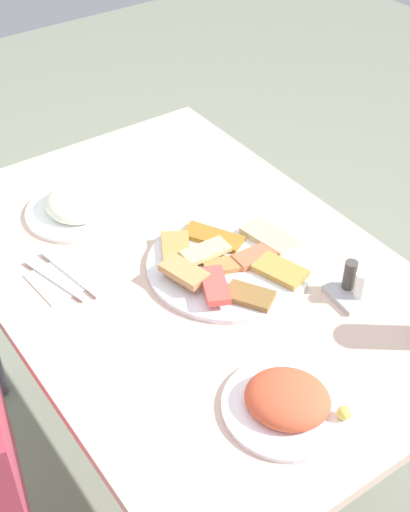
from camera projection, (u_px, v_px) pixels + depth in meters
ground_plane at (193, 462)px, 1.97m from camera, size 6.00×6.00×0.00m
dining_table at (190, 294)px, 1.57m from camera, size 1.18×0.79×0.70m
pide_platter at (229, 263)px, 1.51m from camera, size 0.35×0.35×0.05m
salad_plate_greens at (77, 205)px, 1.66m from camera, size 0.24×0.24×0.06m
salad_plate_rice at (288, 401)px, 1.22m from camera, size 0.22×0.22×0.06m
paper_napkin at (63, 278)px, 1.49m from camera, size 0.13×0.13×0.00m
fork at (71, 273)px, 1.50m from camera, size 0.19×0.05×0.00m
spoon at (55, 280)px, 1.48m from camera, size 0.18×0.06×0.00m
condiment_caddy at (354, 287)px, 1.44m from camera, size 0.10×0.10×0.08m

